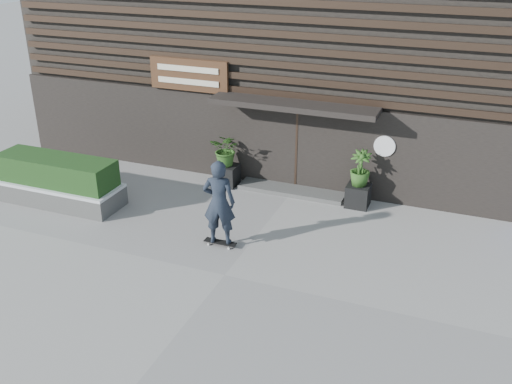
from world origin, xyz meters
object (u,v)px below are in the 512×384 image
at_px(raised_bed, 60,193).
at_px(planter_pot_right, 358,195).
at_px(planter_pot_left, 227,175).
at_px(skateboarder, 219,203).

bearing_deg(raised_bed, planter_pot_right, 19.76).
distance_m(planter_pot_left, planter_pot_right, 3.80).
xyz_separation_m(planter_pot_left, raised_bed, (-3.73, -2.71, -0.05)).
height_order(planter_pot_left, skateboarder, skateboarder).
xyz_separation_m(planter_pot_right, raised_bed, (-7.53, -2.71, -0.05)).
relative_size(planter_pot_left, planter_pot_right, 1.00).
distance_m(raised_bed, skateboarder, 5.12).
bearing_deg(planter_pot_right, raised_bed, -160.24).
bearing_deg(planter_pot_left, raised_bed, -144.06).
xyz_separation_m(planter_pot_right, skateboarder, (-2.52, -3.27, 0.81)).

